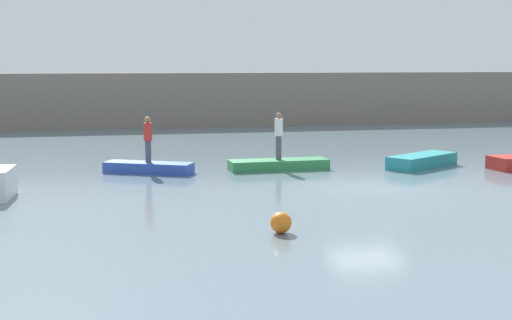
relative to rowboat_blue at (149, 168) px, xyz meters
The scene contains 8 objects.
ground_plane 8.40m from the rowboat_blue, 34.68° to the right, with size 120.00×120.00×0.00m, color slate.
embankment_wall 20.63m from the rowboat_blue, 70.39° to the left, with size 80.00×1.20×3.47m, color gray.
rowboat_blue is the anchor object (origin of this frame).
rowboat_green 5.01m from the rowboat_blue, ahead, with size 3.87×1.07×0.40m, color #2D7F47.
rowboat_teal 10.79m from the rowboat_blue, ahead, with size 3.35×1.18×0.51m, color teal.
person_white_shirt 5.16m from the rowboat_blue, ahead, with size 0.32×0.32×1.82m.
person_red_shirt 1.17m from the rowboat_blue, 90.00° to the right, with size 0.32×0.32×1.73m.
mooring_buoy 10.78m from the rowboat_blue, 76.48° to the right, with size 0.53×0.53×0.53m, color orange.
Camera 1 is at (-8.63, -22.55, 4.16)m, focal length 50.91 mm.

